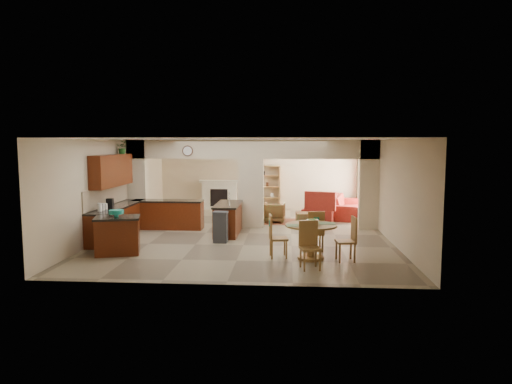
# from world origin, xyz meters

# --- Properties ---
(floor) EXTENTS (10.00, 10.00, 0.00)m
(floor) POSITION_xyz_m (0.00, 0.00, 0.00)
(floor) COLOR #85785C
(floor) RESTS_ON ground
(ceiling) EXTENTS (10.00, 10.00, 0.00)m
(ceiling) POSITION_xyz_m (0.00, 0.00, 2.80)
(ceiling) COLOR white
(ceiling) RESTS_ON wall_back
(wall_back) EXTENTS (8.00, 0.00, 8.00)m
(wall_back) POSITION_xyz_m (0.00, 5.00, 1.40)
(wall_back) COLOR #C9B493
(wall_back) RESTS_ON floor
(wall_front) EXTENTS (8.00, 0.00, 8.00)m
(wall_front) POSITION_xyz_m (0.00, -5.00, 1.40)
(wall_front) COLOR #C9B493
(wall_front) RESTS_ON floor
(wall_left) EXTENTS (0.00, 10.00, 10.00)m
(wall_left) POSITION_xyz_m (-4.00, 0.00, 1.40)
(wall_left) COLOR #C9B493
(wall_left) RESTS_ON floor
(wall_right) EXTENTS (0.00, 10.00, 10.00)m
(wall_right) POSITION_xyz_m (4.00, 0.00, 1.40)
(wall_right) COLOR #C9B493
(wall_right) RESTS_ON floor
(partition_left_pier) EXTENTS (0.60, 0.25, 2.80)m
(partition_left_pier) POSITION_xyz_m (-3.70, 1.00, 1.40)
(partition_left_pier) COLOR #C9B493
(partition_left_pier) RESTS_ON floor
(partition_center_pier) EXTENTS (0.80, 0.25, 2.20)m
(partition_center_pier) POSITION_xyz_m (0.00, 1.00, 1.10)
(partition_center_pier) COLOR #C9B493
(partition_center_pier) RESTS_ON floor
(partition_right_pier) EXTENTS (0.60, 0.25, 2.80)m
(partition_right_pier) POSITION_xyz_m (3.70, 1.00, 1.40)
(partition_right_pier) COLOR #C9B493
(partition_right_pier) RESTS_ON floor
(partition_header) EXTENTS (8.00, 0.25, 0.60)m
(partition_header) POSITION_xyz_m (0.00, 1.00, 2.50)
(partition_header) COLOR #C9B493
(partition_header) RESTS_ON partition_center_pier
(kitchen_counter) EXTENTS (2.52, 3.29, 1.48)m
(kitchen_counter) POSITION_xyz_m (-3.26, -0.25, 0.46)
(kitchen_counter) COLOR #3F1307
(kitchen_counter) RESTS_ON floor
(upper_cabinets) EXTENTS (0.35, 2.40, 0.90)m
(upper_cabinets) POSITION_xyz_m (-3.82, -0.80, 1.92)
(upper_cabinets) COLOR #3F1307
(upper_cabinets) RESTS_ON wall_left
(peninsula) EXTENTS (0.70, 1.85, 0.91)m
(peninsula) POSITION_xyz_m (-0.60, -0.11, 0.46)
(peninsula) COLOR #3F1307
(peninsula) RESTS_ON floor
(wall_clock) EXTENTS (0.34, 0.03, 0.34)m
(wall_clock) POSITION_xyz_m (-2.00, 0.85, 2.45)
(wall_clock) COLOR #472717
(wall_clock) RESTS_ON partition_header
(rug) EXTENTS (1.60, 1.30, 0.01)m
(rug) POSITION_xyz_m (1.20, 2.10, 0.01)
(rug) COLOR brown
(rug) RESTS_ON floor
(fireplace) EXTENTS (1.60, 0.35, 1.20)m
(fireplace) POSITION_xyz_m (-1.60, 4.83, 0.61)
(fireplace) COLOR beige
(fireplace) RESTS_ON floor
(shelving_unit) EXTENTS (1.00, 0.32, 1.80)m
(shelving_unit) POSITION_xyz_m (0.35, 4.82, 0.90)
(shelving_unit) COLOR olive
(shelving_unit) RESTS_ON floor
(window_a) EXTENTS (0.02, 0.90, 1.90)m
(window_a) POSITION_xyz_m (3.97, 2.30, 1.20)
(window_a) COLOR white
(window_a) RESTS_ON wall_right
(window_b) EXTENTS (0.02, 0.90, 1.90)m
(window_b) POSITION_xyz_m (3.97, 4.00, 1.20)
(window_b) COLOR white
(window_b) RESTS_ON wall_right
(glazed_door) EXTENTS (0.02, 0.70, 2.10)m
(glazed_door) POSITION_xyz_m (3.97, 3.15, 1.05)
(glazed_door) COLOR white
(glazed_door) RESTS_ON wall_right
(drape_a_left) EXTENTS (0.10, 0.28, 2.30)m
(drape_a_left) POSITION_xyz_m (3.93, 1.70, 1.20)
(drape_a_left) COLOR #3D1C18
(drape_a_left) RESTS_ON wall_right
(drape_a_right) EXTENTS (0.10, 0.28, 2.30)m
(drape_a_right) POSITION_xyz_m (3.93, 2.90, 1.20)
(drape_a_right) COLOR #3D1C18
(drape_a_right) RESTS_ON wall_right
(drape_b_left) EXTENTS (0.10, 0.28, 2.30)m
(drape_b_left) POSITION_xyz_m (3.93, 3.40, 1.20)
(drape_b_left) COLOR #3D1C18
(drape_b_left) RESTS_ON wall_right
(drape_b_right) EXTENTS (0.10, 0.28, 2.30)m
(drape_b_right) POSITION_xyz_m (3.93, 4.60, 1.20)
(drape_b_right) COLOR #3D1C18
(drape_b_right) RESTS_ON wall_right
(ceiling_fan) EXTENTS (1.00, 1.00, 0.10)m
(ceiling_fan) POSITION_xyz_m (1.50, 3.00, 2.56)
(ceiling_fan) COLOR white
(ceiling_fan) RESTS_ON ceiling
(kitchen_island) EXTENTS (1.22, 1.01, 0.92)m
(kitchen_island) POSITION_xyz_m (-2.96, -2.76, 0.46)
(kitchen_island) COLOR #3F1307
(kitchen_island) RESTS_ON floor
(teal_bowl) EXTENTS (0.35, 0.35, 0.17)m
(teal_bowl) POSITION_xyz_m (-2.98, -2.76, 1.00)
(teal_bowl) COLOR teal
(teal_bowl) RESTS_ON kitchen_island
(trash_can) EXTENTS (0.38, 0.32, 0.78)m
(trash_can) POSITION_xyz_m (-0.65, -1.30, 0.39)
(trash_can) COLOR #2C2C2E
(trash_can) RESTS_ON floor
(dining_table) EXTENTS (1.20, 1.20, 0.82)m
(dining_table) POSITION_xyz_m (1.71, -2.94, 0.54)
(dining_table) COLOR olive
(dining_table) RESTS_ON floor
(fruit_bowl) EXTENTS (0.26, 0.26, 0.14)m
(fruit_bowl) POSITION_xyz_m (1.74, -3.00, 0.89)
(fruit_bowl) COLOR #71C329
(fruit_bowl) RESTS_ON dining_table
(sofa) EXTENTS (2.84, 1.57, 0.78)m
(sofa) POSITION_xyz_m (3.30, 3.44, 0.39)
(sofa) COLOR maroon
(sofa) RESTS_ON floor
(chaise) EXTENTS (1.28, 1.15, 0.42)m
(chaise) POSITION_xyz_m (2.27, 2.36, 0.21)
(chaise) COLOR maroon
(chaise) RESTS_ON floor
(armchair) EXTENTS (0.75, 0.77, 0.67)m
(armchair) POSITION_xyz_m (0.72, 2.01, 0.33)
(armchair) COLOR maroon
(armchair) RESTS_ON floor
(ottoman) EXTENTS (0.65, 0.65, 0.44)m
(ottoman) POSITION_xyz_m (1.76, 1.30, 0.22)
(ottoman) COLOR maroon
(ottoman) RESTS_ON floor
(plant) EXTENTS (0.42, 0.39, 0.39)m
(plant) POSITION_xyz_m (-3.82, 0.08, 2.57)
(plant) COLOR #144C16
(plant) RESTS_ON upper_cabinets
(chair_north) EXTENTS (0.47, 0.47, 1.02)m
(chair_north) POSITION_xyz_m (1.86, -2.18, 0.55)
(chair_north) COLOR olive
(chair_north) RESTS_ON floor
(chair_east) EXTENTS (0.47, 0.47, 1.02)m
(chair_east) POSITION_xyz_m (2.58, -3.04, 0.55)
(chair_east) COLOR olive
(chair_east) RESTS_ON floor
(chair_south) EXTENTS (0.50, 0.50, 1.02)m
(chair_south) POSITION_xyz_m (1.64, -3.71, 0.55)
(chair_south) COLOR olive
(chair_south) RESTS_ON floor
(chair_west) EXTENTS (0.48, 0.48, 1.02)m
(chair_west) POSITION_xyz_m (0.87, -2.84, 0.55)
(chair_west) COLOR olive
(chair_west) RESTS_ON floor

